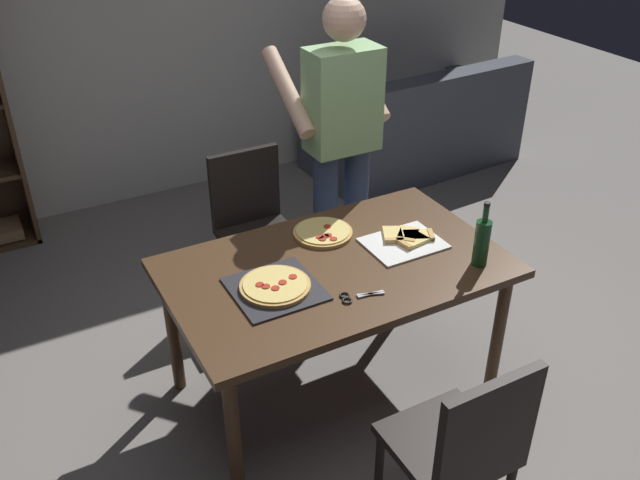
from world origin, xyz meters
name	(u,v)px	position (x,y,z in m)	size (l,w,h in m)	color
ground_plane	(334,387)	(0.00, 0.00, 0.00)	(12.00, 12.00, 0.00)	gray
back_wall	(151,4)	(0.00, 2.60, 1.40)	(6.40, 0.10, 2.80)	silver
dining_table	(336,278)	(0.00, 0.00, 0.67)	(1.53, 0.93, 0.75)	#4C331E
chair_near_camera	(464,444)	(0.00, -0.95, 0.51)	(0.42, 0.42, 0.90)	black
chair_far_side	(254,219)	(0.00, 0.95, 0.51)	(0.42, 0.42, 0.90)	black
couch	(417,132)	(1.90, 1.99, 0.30)	(1.75, 0.95, 0.85)	#4C515B
person_serving_pizza	(341,139)	(0.44, 0.73, 1.00)	(0.55, 0.54, 1.75)	#38476B
pepperoni_pizza_on_tray	(275,287)	(-0.33, -0.05, 0.77)	(0.37, 0.37, 0.04)	#2D2D33
pizza_slices_on_towel	(406,240)	(0.39, 0.01, 0.76)	(0.36, 0.30, 0.03)	white
wine_bottle	(482,241)	(0.57, -0.31, 0.87)	(0.07, 0.07, 0.32)	#194723
kitchen_scissors	(355,297)	(-0.06, -0.26, 0.76)	(0.20, 0.10, 0.01)	silver
second_pizza_plain	(323,232)	(0.08, 0.26, 0.76)	(0.29, 0.29, 0.03)	tan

